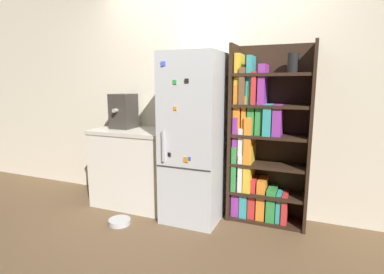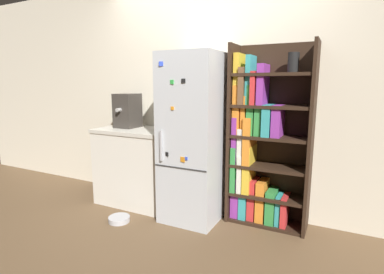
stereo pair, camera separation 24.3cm
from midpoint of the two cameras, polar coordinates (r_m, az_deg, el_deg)
ground_plane at (r=3.25m, az=1.87°, el=-15.49°), size 16.00×16.00×0.00m
wall_back at (r=3.37m, az=5.43°, el=8.30°), size 8.00×0.05×2.60m
refrigerator at (r=3.09m, az=2.88°, el=-0.18°), size 0.57×0.69×1.70m
bookshelf at (r=3.08m, az=15.16°, el=-1.30°), size 0.78×0.33×1.78m
kitchen_counter at (r=3.59m, az=-8.36°, el=-5.46°), size 0.91×0.60×0.89m
espresso_machine at (r=3.61m, az=-10.31°, el=4.95°), size 0.24×0.32×0.40m
pet_bowl at (r=3.26m, az=-11.58°, el=-15.04°), size 0.22×0.22×0.05m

